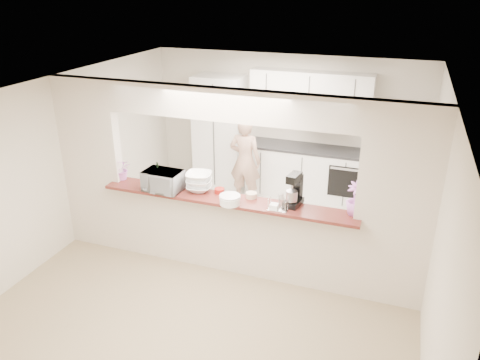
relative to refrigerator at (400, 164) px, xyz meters
The scene contains 19 objects.
floor 3.46m from the refrigerator, 127.72° to the right, with size 6.00×6.00×0.00m, color tan.
tile_overlay 2.48m from the refrigerator, 151.78° to the right, with size 5.00×2.90×0.01m, color beige.
partition 3.41m from the refrigerator, 127.72° to the right, with size 5.00×0.15×2.50m.
bar_counter 3.37m from the refrigerator, 127.68° to the right, with size 3.40×0.38×1.09m.
kitchen_cabinets 2.24m from the refrigerator, behind, with size 3.15×0.62×2.25m.
refrigerator is the anchor object (origin of this frame).
flower_left 4.50m from the refrigerator, 144.54° to the right, with size 0.27×0.24×0.30m, color #D06EC3.
wine_bottle_a 4.05m from the refrigerator, 140.23° to the right, with size 0.06×0.06×0.32m.
wine_bottle_b 4.06m from the refrigerator, 138.94° to the right, with size 0.07×0.07×0.34m.
toaster_oven 4.04m from the refrigerator, 136.81° to the right, with size 0.50×0.34×0.28m, color #B3B4B8.
serving_bowls 3.61m from the refrigerator, 133.62° to the right, with size 0.34×0.34×0.25m, color white.
plate_stack_a 3.46m from the refrigerator, 124.47° to the right, with size 0.26×0.26×0.12m.
plate_stack_b 3.46m from the refrigerator, 124.47° to the right, with size 0.26×0.26×0.09m.
red_bowl 3.39m from the refrigerator, 130.56° to the right, with size 0.13×0.13×0.06m, color maroon.
tan_bowl 3.13m from the refrigerator, 124.38° to the right, with size 0.15×0.15×0.07m, color #CDB390.
utensil_caddy 3.12m from the refrigerator, 115.60° to the right, with size 0.24×0.14×0.22m.
stand_mixer 2.88m from the refrigerator, 114.85° to the right, with size 0.23×0.31×0.42m.
flower_right 2.68m from the refrigerator, 99.82° to the right, with size 0.23×0.23×0.41m, color #C16FCF.
person 2.60m from the refrigerator, 166.98° to the right, with size 0.57×0.37×1.56m, color tan.
Camera 1 is at (1.99, -5.09, 3.65)m, focal length 35.00 mm.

